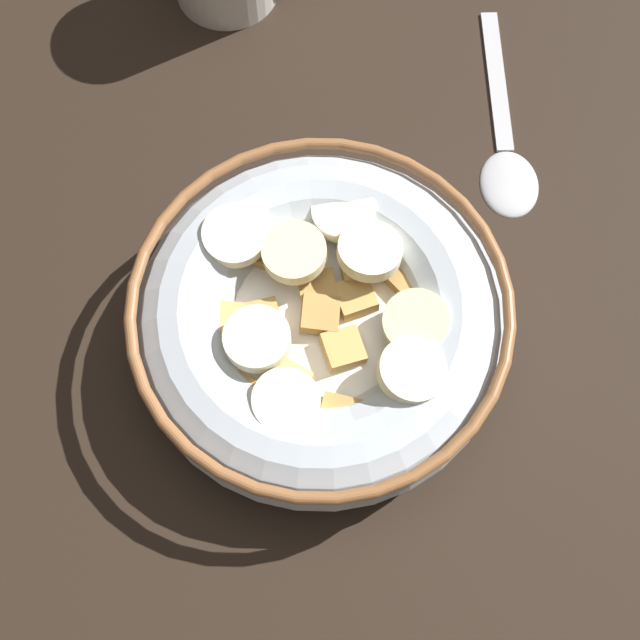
# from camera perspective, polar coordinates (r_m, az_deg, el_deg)

# --- Properties ---
(ground_plane) EXTENTS (1.01, 1.01, 0.02)m
(ground_plane) POSITION_cam_1_polar(r_m,az_deg,el_deg) (0.45, 0.00, -1.79)
(ground_plane) COLOR black
(cereal_bowl) EXTENTS (0.19, 0.19, 0.06)m
(cereal_bowl) POSITION_cam_1_polar(r_m,az_deg,el_deg) (0.41, -0.00, -0.09)
(cereal_bowl) COLOR #B2BCC6
(cereal_bowl) RESTS_ON ground_plane
(spoon) EXTENTS (0.04, 0.14, 0.01)m
(spoon) POSITION_cam_1_polar(r_m,az_deg,el_deg) (0.49, 12.82, 11.00)
(spoon) COLOR #B7B7BC
(spoon) RESTS_ON ground_plane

